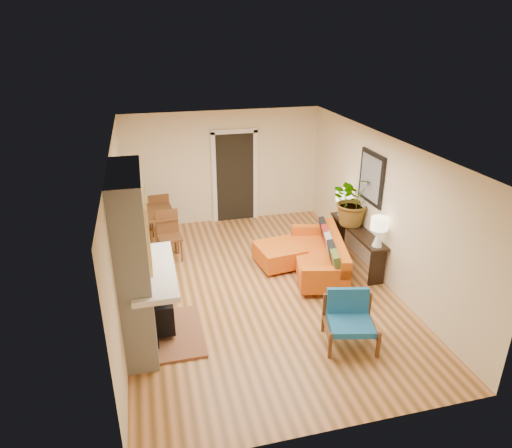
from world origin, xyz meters
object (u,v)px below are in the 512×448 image
object	(u,v)px
console_table	(357,236)
houseplant	(354,200)
sofa	(322,256)
blue_chair	(349,316)
ottoman	(279,254)
dining_table	(159,218)
lamp_far	(343,199)
lamp_near	(379,228)

from	to	relation	value
console_table	houseplant	xyz separation A→B (m)	(-0.01, 0.26, 0.65)
sofa	blue_chair	xyz separation A→B (m)	(-0.39, -2.01, 0.07)
ottoman	dining_table	world-z (taller)	dining_table
dining_table	ottoman	bearing A→B (deg)	-33.69
blue_chair	console_table	world-z (taller)	blue_chair
sofa	lamp_far	xyz separation A→B (m)	(0.77, 0.92, 0.72)
console_table	lamp_far	size ratio (longest dim) A/B	3.43
lamp_near	dining_table	bearing A→B (deg)	145.92
lamp_far	houseplant	size ratio (longest dim) A/B	0.54
sofa	dining_table	bearing A→B (deg)	146.79
sofa	houseplant	distance (m)	1.25
lamp_far	houseplant	world-z (taller)	houseplant
ottoman	sofa	bearing A→B (deg)	-31.70
sofa	dining_table	xyz separation A→B (m)	(-2.87, 1.88, 0.30)
blue_chair	console_table	xyz separation A→B (m)	(1.16, 2.18, 0.17)
sofa	ottoman	distance (m)	0.84
dining_table	console_table	xyz separation A→B (m)	(3.64, -1.71, -0.06)
sofa	console_table	bearing A→B (deg)	12.22
ottoman	lamp_far	distance (m)	1.76
lamp_far	houseplant	distance (m)	0.52
sofa	blue_chair	size ratio (longest dim) A/B	2.44
houseplant	blue_chair	bearing A→B (deg)	-115.21
blue_chair	dining_table	distance (m)	4.62
dining_table	houseplant	size ratio (longest dim) A/B	1.83
dining_table	sofa	bearing A→B (deg)	-33.21
lamp_far	blue_chair	bearing A→B (deg)	-111.57
sofa	houseplant	bearing A→B (deg)	29.24
ottoman	dining_table	xyz separation A→B (m)	(-2.16, 1.44, 0.40)
console_table	blue_chair	bearing A→B (deg)	-117.98
console_table	lamp_near	world-z (taller)	lamp_near
sofa	lamp_near	distance (m)	1.21
ottoman	console_table	world-z (taller)	console_table
ottoman	lamp_far	size ratio (longest dim) A/B	1.72
ottoman	blue_chair	distance (m)	2.48
sofa	ottoman	xyz separation A→B (m)	(-0.71, 0.44, -0.10)
ottoman	lamp_near	bearing A→B (deg)	-34.64
console_table	lamp_near	distance (m)	0.90
lamp_near	houseplant	bearing A→B (deg)	90.57
dining_table	lamp_far	world-z (taller)	lamp_far
console_table	houseplant	size ratio (longest dim) A/B	1.84
blue_chair	lamp_far	size ratio (longest dim) A/B	1.59
blue_chair	lamp_near	distance (m)	1.95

